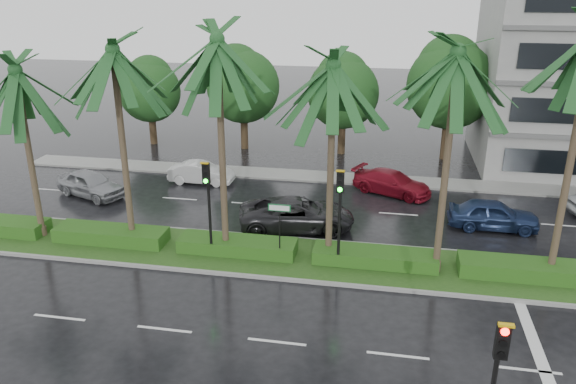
% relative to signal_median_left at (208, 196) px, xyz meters
% --- Properties ---
extents(ground, '(120.00, 120.00, 0.00)m').
position_rel_signal_median_left_xyz_m(ground, '(4.00, -0.30, -3.00)').
color(ground, black).
rests_on(ground, ground).
extents(far_sidewalk, '(40.00, 2.00, 0.12)m').
position_rel_signal_median_left_xyz_m(far_sidewalk, '(4.00, 11.70, -2.94)').
color(far_sidewalk, slate).
rests_on(far_sidewalk, ground).
extents(median, '(36.00, 4.00, 0.15)m').
position_rel_signal_median_left_xyz_m(median, '(4.00, 0.70, -2.92)').
color(median, gray).
rests_on(median, ground).
extents(hedge, '(35.20, 1.40, 0.60)m').
position_rel_signal_median_left_xyz_m(hedge, '(4.00, 0.70, -2.55)').
color(hedge, '#1E4C15').
rests_on(hedge, median).
extents(lane_markings, '(34.00, 13.06, 0.01)m').
position_rel_signal_median_left_xyz_m(lane_markings, '(7.04, -0.73, -2.99)').
color(lane_markings, silver).
rests_on(lane_markings, ground).
extents(palm_row, '(26.30, 4.20, 10.33)m').
position_rel_signal_median_left_xyz_m(palm_row, '(2.76, 0.72, 5.16)').
color(palm_row, '#483D29').
rests_on(palm_row, median).
extents(signal_median_left, '(0.34, 0.42, 4.36)m').
position_rel_signal_median_left_xyz_m(signal_median_left, '(0.00, 0.00, 0.00)').
color(signal_median_left, black).
rests_on(signal_median_left, median).
extents(signal_median_right, '(0.34, 0.42, 4.36)m').
position_rel_signal_median_left_xyz_m(signal_median_right, '(5.50, 0.00, 0.00)').
color(signal_median_right, black).
rests_on(signal_median_right, median).
extents(street_sign, '(0.95, 0.09, 2.60)m').
position_rel_signal_median_left_xyz_m(street_sign, '(3.00, 0.18, -0.87)').
color(street_sign, black).
rests_on(street_sign, median).
extents(bg_trees, '(32.54, 5.70, 8.23)m').
position_rel_signal_median_left_xyz_m(bg_trees, '(4.79, 17.29, 1.72)').
color(bg_trees, '#312816').
rests_on(bg_trees, ground).
extents(car_silver, '(3.18, 4.61, 1.46)m').
position_rel_signal_median_left_xyz_m(car_silver, '(-9.03, 6.21, -2.27)').
color(car_silver, gray).
rests_on(car_silver, ground).
extents(car_white, '(1.37, 3.87, 1.27)m').
position_rel_signal_median_left_xyz_m(car_white, '(-3.64, 9.46, -2.36)').
color(car_white, '#B6B6B6').
rests_on(car_white, ground).
extents(car_darkgrey, '(3.73, 5.99, 1.54)m').
position_rel_signal_median_left_xyz_m(car_darkgrey, '(3.10, 3.92, -2.23)').
color(car_darkgrey, '#252427').
rests_on(car_darkgrey, ground).
extents(car_red, '(3.55, 4.89, 1.31)m').
position_rel_signal_median_left_xyz_m(car_red, '(7.60, 9.71, -2.34)').
color(car_red, maroon).
rests_on(car_red, ground).
extents(car_blue, '(1.75, 4.28, 1.45)m').
position_rel_signal_median_left_xyz_m(car_blue, '(12.50, 5.71, -2.27)').
color(car_blue, navy).
rests_on(car_blue, ground).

